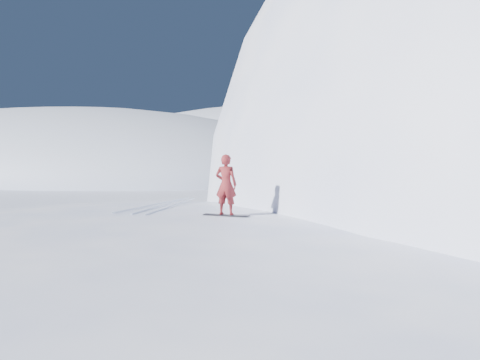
# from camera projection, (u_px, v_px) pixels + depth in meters

# --- Properties ---
(ground) EXTENTS (400.00, 400.00, 0.00)m
(ground) POSITION_uv_depth(u_px,v_px,m) (106.00, 306.00, 13.50)
(ground) COLOR white
(ground) RESTS_ON ground
(near_ridge) EXTENTS (36.00, 28.00, 4.80)m
(near_ridge) POSITION_uv_depth(u_px,v_px,m) (191.00, 284.00, 15.72)
(near_ridge) COLOR white
(near_ridge) RESTS_ON ground
(far_ridge_a) EXTENTS (120.00, 70.00, 28.00)m
(far_ridge_a) POSITION_uv_depth(u_px,v_px,m) (54.00, 176.00, 98.53)
(far_ridge_a) COLOR white
(far_ridge_a) RESTS_ON ground
(far_ridge_c) EXTENTS (140.00, 90.00, 36.00)m
(far_ridge_c) POSITION_uv_depth(u_px,v_px,m) (276.00, 171.00, 129.55)
(far_ridge_c) COLOR white
(far_ridge_c) RESTS_ON ground
(wind_bumps) EXTENTS (16.00, 14.40, 1.00)m
(wind_bumps) POSITION_uv_depth(u_px,v_px,m) (138.00, 285.00, 15.64)
(wind_bumps) COLOR white
(wind_bumps) RESTS_ON ground
(snowboard) EXTENTS (1.55, 0.51, 0.03)m
(snowboard) POSITION_uv_depth(u_px,v_px,m) (226.00, 215.00, 15.09)
(snowboard) COLOR black
(snowboard) RESTS_ON near_ridge
(snowboarder) EXTENTS (0.77, 0.57, 1.95)m
(snowboarder) POSITION_uv_depth(u_px,v_px,m) (226.00, 185.00, 15.04)
(snowboarder) COLOR maroon
(snowboarder) RESTS_ON snowboard
(board_tracks) EXTENTS (2.23, 5.95, 0.04)m
(board_tracks) POSITION_uv_depth(u_px,v_px,m) (164.00, 204.00, 18.36)
(board_tracks) COLOR silver
(board_tracks) RESTS_ON ground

